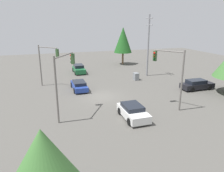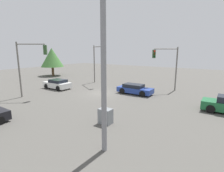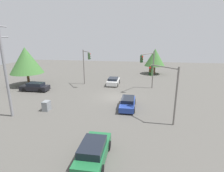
# 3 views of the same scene
# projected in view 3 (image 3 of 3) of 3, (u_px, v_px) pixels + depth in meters

# --- Properties ---
(ground_plane) EXTENTS (80.00, 80.00, 0.00)m
(ground_plane) POSITION_uv_depth(u_px,v_px,m) (114.00, 97.00, 25.10)
(ground_plane) COLOR #54514C
(sedan_blue) EXTENTS (4.38, 1.84, 1.23)m
(sedan_blue) POSITION_uv_depth(u_px,v_px,m) (128.00, 103.00, 21.21)
(sedan_blue) COLOR #233D93
(sedan_blue) RESTS_ON ground_plane
(sedan_dark) EXTENTS (1.88, 4.44, 1.36)m
(sedan_dark) POSITION_uv_depth(u_px,v_px,m) (35.00, 87.00, 27.99)
(sedan_dark) COLOR black
(sedan_dark) RESTS_ON ground_plane
(sedan_white) EXTENTS (4.07, 2.01, 1.32)m
(sedan_white) POSITION_uv_depth(u_px,v_px,m) (113.00, 81.00, 31.69)
(sedan_white) COLOR silver
(sedan_white) RESTS_ON ground_plane
(sedan_green) EXTENTS (4.27, 1.89, 1.47)m
(sedan_green) POSITION_uv_depth(u_px,v_px,m) (93.00, 151.00, 11.98)
(sedan_green) COLOR #1E6638
(sedan_green) RESTS_ON ground_plane
(traffic_signal_main) EXTENTS (2.85, 2.11, 6.26)m
(traffic_signal_main) POSITION_uv_depth(u_px,v_px,m) (86.00, 62.00, 30.20)
(traffic_signal_main) COLOR slate
(traffic_signal_main) RESTS_ON ground_plane
(traffic_signal_cross) EXTENTS (3.53, 2.31, 6.15)m
(traffic_signal_cross) POSITION_uv_depth(u_px,v_px,m) (149.00, 64.00, 27.45)
(traffic_signal_cross) COLOR slate
(traffic_signal_cross) RESTS_ON ground_plane
(traffic_signal_aux) EXTENTS (2.62, 2.60, 5.77)m
(traffic_signal_aux) POSITION_uv_depth(u_px,v_px,m) (165.00, 83.00, 17.18)
(traffic_signal_aux) COLOR slate
(traffic_signal_aux) RESTS_ON ground_plane
(utility_pole_tall) EXTENTS (2.20, 0.28, 9.93)m
(utility_pole_tall) POSITION_uv_depth(u_px,v_px,m) (5.00, 68.00, 17.70)
(utility_pole_tall) COLOR gray
(utility_pole_tall) RESTS_ON ground_plane
(electrical_cabinet) EXTENTS (0.95, 0.69, 1.13)m
(electrical_cabinet) POSITION_uv_depth(u_px,v_px,m) (46.00, 106.00, 20.44)
(electrical_cabinet) COLOR gray
(electrical_cabinet) RESTS_ON ground_plane
(tree_left) EXTENTS (5.63, 5.63, 6.73)m
(tree_left) POSITION_uv_depth(u_px,v_px,m) (26.00, 60.00, 30.41)
(tree_left) COLOR brown
(tree_left) RESTS_ON ground_plane
(tree_right) EXTENTS (4.67, 4.67, 5.86)m
(tree_right) POSITION_uv_depth(u_px,v_px,m) (155.00, 57.00, 40.43)
(tree_right) COLOR brown
(tree_right) RESTS_ON ground_plane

